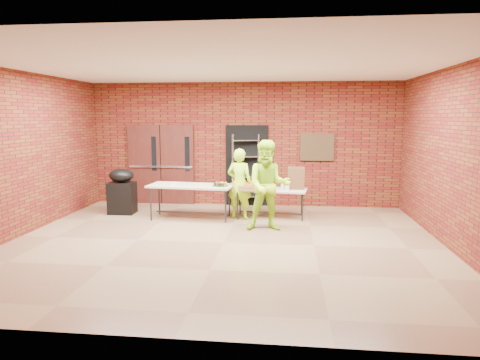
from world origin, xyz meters
name	(u,v)px	position (x,y,z in m)	size (l,w,h in m)	color
room	(223,157)	(0.00, 0.00, 1.60)	(8.08, 7.08, 3.28)	brown
double_doors	(161,164)	(-2.20, 3.44, 1.05)	(1.78, 0.12, 2.10)	#441913
dark_doorway	(247,166)	(0.10, 3.46, 1.05)	(1.10, 0.06, 2.10)	black
bronze_plaque	(317,147)	(1.90, 3.45, 1.55)	(0.85, 0.04, 0.70)	#382516
wire_rack	(246,171)	(0.08, 3.32, 0.94)	(0.69, 0.23, 1.87)	silver
table_left	(191,188)	(-1.03, 1.82, 0.72)	(1.96, 0.96, 0.78)	#BCB18F
table_right	(270,191)	(0.77, 2.10, 0.62)	(1.72, 0.90, 0.68)	#BCB18F
basket_bananas	(240,186)	(0.07, 2.07, 0.74)	(0.46, 0.36, 0.14)	#A27D41
basket_oranges	(259,185)	(0.51, 2.17, 0.74)	(0.47, 0.37, 0.15)	#A27D41
basket_apples	(249,187)	(0.30, 1.90, 0.74)	(0.46, 0.36, 0.14)	#A27D41
muffin_tray	(220,184)	(-0.33, 1.73, 0.82)	(0.36, 0.36, 0.09)	#15501E
napkin_box	(174,184)	(-1.39, 1.76, 0.81)	(0.17, 0.11, 0.06)	silver
coffee_dispenser	(296,178)	(1.36, 2.18, 0.92)	(0.38, 0.34, 0.49)	#52351C
cup_stack_front	(282,185)	(1.05, 1.99, 0.78)	(0.07, 0.07, 0.21)	silver
cup_stack_mid	(288,186)	(1.17, 1.87, 0.78)	(0.07, 0.07, 0.22)	silver
cup_stack_back	(286,184)	(1.12, 2.06, 0.80)	(0.08, 0.08, 0.25)	silver
covered_grill	(122,191)	(-2.79, 2.15, 0.54)	(0.62, 0.52, 1.09)	black
volunteer_woman	(240,184)	(0.08, 1.94, 0.81)	(0.59, 0.39, 1.61)	#9DDD18
volunteer_man	(268,186)	(0.77, 1.00, 0.93)	(0.90, 0.70, 1.85)	#9DDD18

